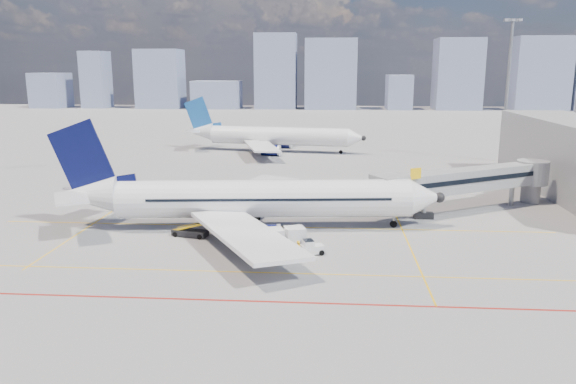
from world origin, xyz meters
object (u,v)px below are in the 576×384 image
Objects in this scene: baggage_tug at (311,247)px; belt_loader at (191,231)px; second_aircraft at (271,136)px; ramp_worker at (299,250)px; main_aircraft at (248,199)px; cargo_dolly at (284,239)px.

baggage_tug is 13.31m from belt_loader.
second_aircraft is 67.47m from ramp_worker.
main_aircraft is 7.82× the size of belt_loader.
second_aircraft is at bearing 78.23° from cargo_dolly.
ramp_worker is at bearing -73.57° from second_aircraft.
ramp_worker is (-1.04, -1.64, 0.22)m from baggage_tug.
second_aircraft is 66.01m from baggage_tug.
belt_loader is at bearing 140.56° from baggage_tug.
second_aircraft is at bearing 87.78° from main_aircraft.
baggage_tug is (10.45, -65.13, -2.54)m from second_aircraft.
belt_loader reaches higher than baggage_tug.
belt_loader reaches higher than ramp_worker.
main_aircraft is 8.93m from cargo_dolly.
second_aircraft is 16.42× the size of baggage_tug.
cargo_dolly is at bearing -74.59° from second_aircraft.
ramp_worker is (1.50, -2.39, -0.34)m from cargo_dolly.
cargo_dolly reaches higher than belt_loader.
second_aircraft is (-3.38, 56.94, 0.01)m from main_aircraft.
main_aircraft is 22.92× the size of ramp_worker.
main_aircraft is at bearing 46.97° from belt_loader.
ramp_worker is at bearing -15.03° from belt_loader.
second_aircraft reaches higher than cargo_dolly.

